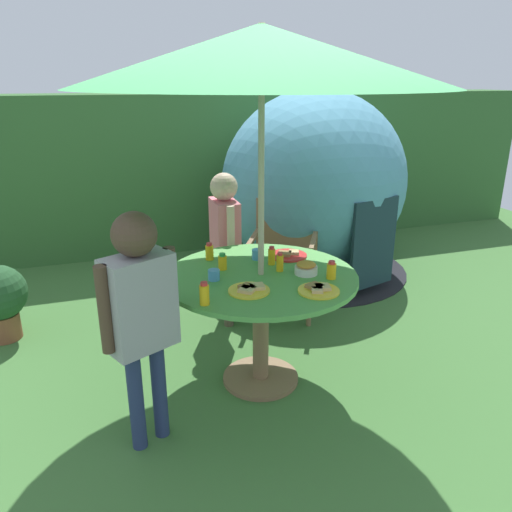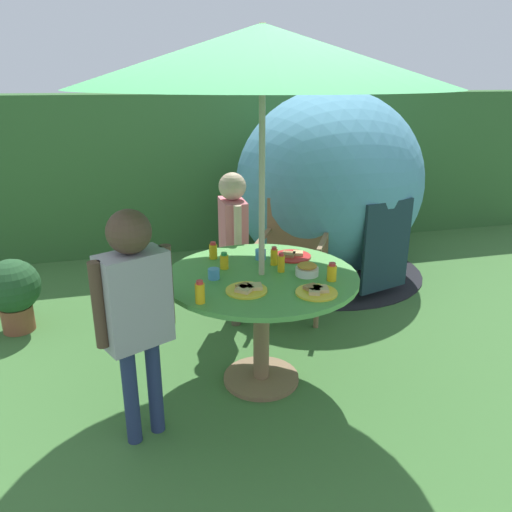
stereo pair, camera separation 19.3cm
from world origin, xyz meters
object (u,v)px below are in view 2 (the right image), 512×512
juice_bottle_center_back (274,256)px  cup_near (214,274)px  garden_table (261,298)px  child_in_pink_shirt (233,230)px  patio_umbrella (262,57)px  plate_near_right (247,289)px  plate_near_left (316,291)px  juice_bottle_center_front (200,293)px  snack_bowl (307,269)px  juice_bottle_far_right (332,272)px  juice_bottle_front_edge (213,251)px  juice_bottle_far_left (281,263)px  cup_far (261,254)px  dome_tent (330,185)px  potted_plant (13,290)px  child_in_grey_shirt (135,300)px  juice_bottle_mid_left (224,261)px  wooden_chair (294,250)px  plate_mid_right (292,256)px

juice_bottle_center_back → cup_near: (-0.42, -0.14, -0.02)m
garden_table → child_in_pink_shirt: bearing=89.4°
patio_umbrella → plate_near_right: size_ratio=9.15×
cup_near → plate_near_left: bearing=-34.2°
juice_bottle_center_front → snack_bowl: bearing=18.6°
juice_bottle_far_right → juice_bottle_center_front: bearing=-171.8°
plate_near_left → juice_bottle_front_edge: size_ratio=2.04×
juice_bottle_far_left → cup_far: juice_bottle_far_left is taller
cup_far → snack_bowl: bearing=-59.6°
dome_tent → juice_bottle_front_edge: (-1.40, -1.40, -0.09)m
snack_bowl → plate_near_right: 0.44m
plate_near_left → cup_far: (-0.16, 0.61, 0.02)m
plate_near_right → dome_tent: bearing=56.5°
potted_plant → child_in_grey_shirt: size_ratio=0.45×
child_in_pink_shirt → plate_near_right: 1.12m
child_in_grey_shirt → cup_far: size_ratio=18.59×
juice_bottle_mid_left → juice_bottle_front_edge: (-0.04, 0.20, 0.00)m
plate_near_left → cup_far: bearing=104.5°
dome_tent → juice_bottle_center_front: bearing=-144.0°
garden_table → juice_bottle_far_right: juice_bottle_far_right is taller
dome_tent → juice_bottle_far_left: size_ratio=19.75×
potted_plant → cup_near: bearing=-39.8°
juice_bottle_far_left → garden_table: bearing=-174.0°
snack_bowl → juice_bottle_mid_left: size_ratio=1.33×
wooden_chair → juice_bottle_front_edge: wooden_chair is taller
plate_near_right → juice_bottle_far_left: 0.37m
plate_mid_right → patio_umbrella: bearing=-138.2°
child_in_pink_shirt → juice_bottle_far_left: child_in_pink_shirt is taller
plate_mid_right → juice_bottle_center_front: bearing=-141.2°
garden_table → child_in_pink_shirt: child_in_pink_shirt is taller
patio_umbrella → child_in_grey_shirt: bearing=-154.6°
child_in_pink_shirt → plate_near_left: bearing=10.4°
potted_plant → juice_bottle_mid_left: juice_bottle_mid_left is taller
dome_tent → juice_bottle_mid_left: 2.10m
plate_mid_right → cup_far: cup_far is taller
snack_bowl → child_in_grey_shirt: bearing=-164.8°
plate_near_right → cup_near: 0.27m
child_in_grey_shirt → juice_bottle_mid_left: 0.76m
juice_bottle_front_edge → plate_near_right: bearing=-81.2°
potted_plant → plate_mid_right: size_ratio=2.30×
garden_table → juice_bottle_center_back: (0.12, 0.14, 0.22)m
snack_bowl → plate_near_right: size_ratio=0.60×
potted_plant → plate_mid_right: 2.19m
patio_umbrella → child_in_pink_shirt: patio_umbrella is taller
garden_table → juice_bottle_front_edge: (-0.24, 0.35, 0.21)m
plate_mid_right → juice_bottle_front_edge: bearing=168.6°
juice_bottle_far_left → cup_far: 0.25m
plate_near_right → plate_near_left: size_ratio=1.00×
patio_umbrella → cup_far: size_ratio=30.84×
patio_umbrella → juice_bottle_center_front: bearing=-143.4°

